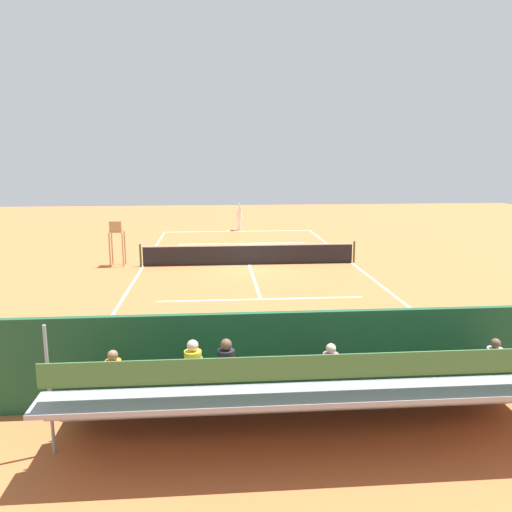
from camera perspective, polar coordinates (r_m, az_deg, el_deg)
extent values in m
plane|color=#BC6033|center=(24.51, -0.77, -0.96)|extent=(60.00, 60.00, 0.00)
cube|color=white|center=(35.33, -2.01, 2.76)|extent=(10.00, 0.10, 0.01)
cube|color=white|center=(13.99, 2.41, -10.37)|extent=(10.00, 0.10, 0.01)
cube|color=white|center=(25.35, 10.58, -0.74)|extent=(0.10, 22.00, 0.01)
cube|color=white|center=(24.69, -12.43, -1.13)|extent=(0.10, 22.00, 0.01)
cube|color=white|center=(30.44, -1.56, 1.42)|extent=(7.50, 0.10, 0.01)
cube|color=white|center=(18.66, 0.52, -4.82)|extent=(7.50, 0.10, 0.01)
cube|color=white|center=(24.51, -0.77, -0.95)|extent=(0.10, 12.10, 0.01)
cube|color=white|center=(35.33, -2.01, 2.76)|extent=(0.10, 0.30, 0.01)
cube|color=black|center=(24.42, -0.77, 0.09)|extent=(10.00, 0.02, 0.91)
cube|color=white|center=(24.33, -0.78, 1.21)|extent=(10.00, 0.04, 0.06)
cylinder|color=#2D5133|center=(25.27, 10.84, 0.44)|extent=(0.10, 0.10, 1.07)
cylinder|color=#2D5133|center=(24.60, -12.71, 0.08)|extent=(0.10, 0.10, 1.07)
cube|color=#1E4C2D|center=(10.86, 4.44, -11.22)|extent=(18.00, 0.16, 2.00)
cube|color=gray|center=(10.87, 4.68, -15.70)|extent=(9.00, 0.10, 0.45)
cube|color=gray|center=(10.48, 5.02, -15.65)|extent=(9.00, 0.80, 0.08)
cube|color=gray|center=(10.90, 4.66, -15.63)|extent=(9.00, 0.04, 0.45)
cube|color=#386B38|center=(10.21, 5.16, -13.80)|extent=(8.60, 0.36, 0.04)
cube|color=#386B38|center=(9.97, 5.36, -13.19)|extent=(8.60, 0.03, 0.36)
cube|color=gray|center=(9.58, 5.90, -15.38)|extent=(9.00, 0.80, 0.08)
cube|color=gray|center=(9.99, 5.47, -15.37)|extent=(9.00, 0.04, 0.45)
cube|color=#386B38|center=(9.31, 6.07, -13.34)|extent=(8.60, 0.36, 0.04)
cube|color=#386B38|center=(9.06, 6.31, -12.65)|extent=(8.60, 0.03, 0.36)
cube|color=gray|center=(8.67, 6.96, -15.05)|extent=(9.00, 0.80, 0.08)
cube|color=gray|center=(9.09, 6.44, -15.05)|extent=(9.00, 0.04, 0.45)
cube|color=#386B38|center=(8.41, 7.17, -12.77)|extent=(8.60, 0.36, 0.04)
cube|color=#386B38|center=(8.17, 7.47, -11.99)|extent=(8.60, 0.03, 0.36)
cylinder|color=gray|center=(9.72, -21.98, -13.70)|extent=(0.06, 0.06, 2.35)
cube|color=#2D2D33|center=(10.45, 8.08, -13.02)|extent=(0.32, 0.40, 0.12)
cylinder|color=pink|center=(10.23, 8.27, -11.84)|extent=(0.30, 0.30, 0.45)
sphere|color=beige|center=(10.11, 8.32, -10.14)|extent=(0.20, 0.20, 0.20)
cube|color=#2D2D33|center=(10.39, -15.33, -13.47)|extent=(0.32, 0.40, 0.12)
cylinder|color=orange|center=(10.17, -15.54, -12.28)|extent=(0.30, 0.30, 0.45)
sphere|color=#8C6647|center=(10.05, -15.64, -10.58)|extent=(0.20, 0.20, 0.20)
cube|color=#2D2D33|center=(10.22, -6.74, -13.56)|extent=(0.32, 0.40, 0.12)
cylinder|color=green|center=(10.00, -6.80, -12.36)|extent=(0.30, 0.30, 0.45)
sphere|color=#8C6647|center=(9.87, -6.84, -10.63)|extent=(0.20, 0.20, 0.20)
cube|color=#2D2D33|center=(11.60, 24.53, -11.44)|extent=(0.32, 0.40, 0.12)
cylinder|color=white|center=(11.41, 24.94, -10.33)|extent=(0.30, 0.30, 0.45)
sphere|color=brown|center=(11.30, 25.08, -8.79)|extent=(0.20, 0.20, 0.20)
cube|color=#2D2D33|center=(9.30, -3.32, -13.04)|extent=(0.32, 0.40, 0.12)
cylinder|color=black|center=(9.08, -3.32, -11.71)|extent=(0.30, 0.30, 0.45)
sphere|color=brown|center=(8.96, -3.34, -9.79)|extent=(0.20, 0.20, 0.20)
cube|color=#2D2D33|center=(9.31, -6.94, -13.09)|extent=(0.32, 0.40, 0.12)
cylinder|color=yellow|center=(9.08, -7.01, -11.76)|extent=(0.30, 0.30, 0.45)
sphere|color=beige|center=(8.96, -7.06, -9.84)|extent=(0.20, 0.20, 0.20)
cylinder|color=#A88456|center=(25.25, -14.35, 0.90)|extent=(0.07, 0.07, 1.60)
cylinder|color=#A88456|center=(25.36, -15.69, 0.87)|extent=(0.07, 0.07, 1.60)
cylinder|color=#A88456|center=(24.67, -14.58, 0.65)|extent=(0.07, 0.07, 1.60)
cylinder|color=#A88456|center=(24.78, -15.95, 0.63)|extent=(0.07, 0.07, 1.60)
cube|color=#A88456|center=(24.88, -15.24, 2.64)|extent=(0.56, 0.56, 0.06)
cube|color=#A88456|center=(24.61, -15.37, 3.18)|extent=(0.56, 0.06, 0.48)
cube|color=#A88456|center=(24.82, -14.67, 3.00)|extent=(0.04, 0.48, 0.04)
cube|color=#A88456|center=(24.91, -15.84, 2.97)|extent=(0.04, 0.48, 0.04)
cube|color=#33383D|center=(12.73, 19.31, -11.09)|extent=(1.80, 0.40, 0.05)
cylinder|color=#33383D|center=(13.12, 22.30, -11.68)|extent=(0.06, 0.06, 0.45)
cylinder|color=#33383D|center=(12.54, 16.03, -12.34)|extent=(0.06, 0.06, 0.45)
cube|color=#33383D|center=(12.47, 19.74, -10.10)|extent=(1.80, 0.04, 0.36)
cube|color=black|center=(11.99, 10.25, -13.43)|extent=(0.90, 0.36, 0.36)
cylinder|color=white|center=(35.80, -1.90, 3.56)|extent=(0.14, 0.14, 0.85)
cylinder|color=white|center=(35.59, -1.82, 3.51)|extent=(0.14, 0.14, 0.85)
cylinder|color=white|center=(35.60, -1.86, 4.69)|extent=(0.42, 0.42, 0.60)
sphere|color=beige|center=(35.56, -1.87, 5.35)|extent=(0.22, 0.22, 0.22)
cylinder|color=beige|center=(35.34, -1.79, 5.46)|extent=(0.26, 0.13, 0.55)
cylinder|color=beige|center=(35.81, -1.95, 4.78)|extent=(0.10, 0.10, 0.50)
cylinder|color=black|center=(35.80, -2.76, 2.89)|extent=(0.21, 0.23, 0.03)
torus|color=#D8CC4C|center=(35.60, -3.04, 2.84)|extent=(0.43, 0.43, 0.02)
cylinder|color=white|center=(35.60, -3.04, 2.84)|extent=(0.25, 0.25, 0.00)
sphere|color=#CCDB33|center=(33.18, -0.33, 2.28)|extent=(0.07, 0.07, 0.07)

